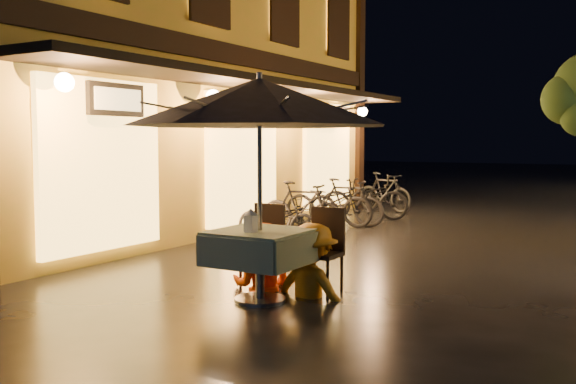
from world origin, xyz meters
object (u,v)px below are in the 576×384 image
Objects in this scene: bicycle_0 at (277,219)px; table_lantern at (251,219)px; cafe_table at (260,248)px; patio_umbrella at (259,102)px; person_orange at (262,224)px; person_yellow at (312,225)px.

table_lantern is at bearing -155.57° from bicycle_0.
cafe_table is 3.96× the size of table_lantern.
cafe_table is 1.56m from patio_umbrella.
cafe_table is at bearing 102.82° from person_orange.
person_yellow is 1.03× the size of bicycle_0.
person_yellow reaches higher than cafe_table.
bicycle_0 is at bearing 118.58° from cafe_table.
table_lantern is 4.27m from bicycle_0.
table_lantern is 0.81m from person_orange.
patio_umbrella is 1.24m from table_lantern.
bicycle_0 is at bearing -79.66° from person_orange.
cafe_table is at bearing 62.59° from person_yellow.
person_orange is at bearing 114.16° from table_lantern.
table_lantern is (0.00, -0.18, -1.23)m from patio_umbrella.
person_orange reaches higher than table_lantern.
cafe_table is 0.38m from table_lantern.
bicycle_0 reaches higher than cafe_table.
person_yellow is at bearing -145.95° from bicycle_0.
person_orange is at bearing 120.67° from patio_umbrella.
person_orange is (-0.33, 0.55, -1.39)m from patio_umbrella.
cafe_table is 0.35× the size of patio_umbrella.
person_orange reaches higher than bicycle_0.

